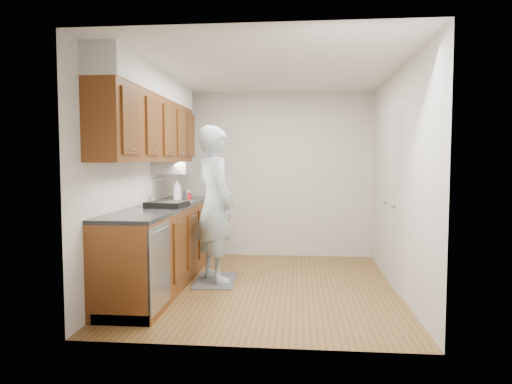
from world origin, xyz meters
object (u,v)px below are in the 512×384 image
soap_bottle_a (177,190)px  soda_can (189,197)px  dish_rack (167,204)px  person (215,193)px  soap_bottle_b (187,193)px

soap_bottle_a → soda_can: (0.16, -0.02, -0.10)m
soap_bottle_a → soda_can: bearing=-7.6°
soap_bottle_a → dish_rack: 0.83m
person → soap_bottle_a: (-0.57, 0.42, 0.02)m
soap_bottle_b → dish_rack: 1.14m
person → dish_rack: (-0.47, -0.40, -0.10)m
dish_rack → soda_can: bearing=94.5°
person → dish_rack: person is taller
soda_can → dish_rack: bearing=-94.5°
soap_bottle_b → soda_can: soap_bottle_b is taller
person → soap_bottle_a: person is taller
soap_bottle_a → dish_rack: soap_bottle_a is taller
person → soda_can: 0.58m
person → dish_rack: size_ratio=5.08×
soap_bottle_b → soda_can: 0.36m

